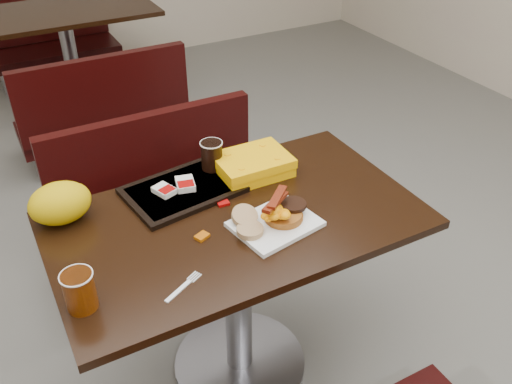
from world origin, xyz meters
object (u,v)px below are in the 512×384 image
bench_far_s (99,103)px  bench_far_n (52,36)px  bench_near_n (169,204)px  platter (275,224)px  clamshell (252,165)px  coffee_cup_near (80,291)px  hashbrown_sleeve_right (185,184)px  tray (183,190)px  coffee_cup_far (212,155)px  hashbrown_sleeve_left (164,190)px  fork (178,291)px  paper_bag (60,203)px  knife (309,213)px  table_far (72,64)px  table_near (238,299)px  pancake_stack (284,215)px

bench_far_s → bench_far_n: size_ratio=1.00×
bench_near_n → platter: (0.09, -0.80, 0.40)m
platter → clamshell: (0.08, 0.31, 0.03)m
bench_far_s → clamshell: 1.75m
coffee_cup_near → hashbrown_sleeve_right: 0.59m
tray → coffee_cup_far: bearing=17.7°
hashbrown_sleeve_left → platter: bearing=-72.0°
bench_far_n → fork: bearing=-94.8°
paper_bag → coffee_cup_far: bearing=3.9°
knife → hashbrown_sleeve_left: hashbrown_sleeve_left is taller
paper_bag → knife: bearing=-25.9°
table_far → coffee_cup_near: size_ratio=10.46×
hashbrown_sleeve_left → clamshell: (0.34, -0.01, 0.01)m
table_near → clamshell: size_ratio=4.58×
paper_bag → bench_far_s: bearing=73.2°
table_far → bench_far_n: 0.70m
table_far → bench_far_s: (0.00, -0.70, -0.02)m
platter → clamshell: size_ratio=0.99×
bench_far_s → tray: (-0.10, -1.69, 0.40)m
coffee_cup_far → paper_bag: size_ratio=0.53×
bench_near_n → pancake_stack: size_ratio=7.94×
table_near → pancake_stack: size_ratio=9.52×
hashbrown_sleeve_right → coffee_cup_far: (0.13, 0.07, 0.04)m
tray → hashbrown_sleeve_right: size_ratio=4.59×
knife → hashbrown_sleeve_right: 0.44m
knife → hashbrown_sleeve_left: (-0.38, 0.32, 0.03)m
table_far → fork: 2.87m
bench_far_s → platter: platter is taller
platter → fork: bearing=-171.4°
bench_far_s → coffee_cup_far: bearing=-88.4°
fork → hashbrown_sleeve_right: hashbrown_sleeve_right is taller
bench_far_s → clamshell: bearing=-84.2°
bench_near_n → pancake_stack: bearing=-81.4°
tray → coffee_cup_far: size_ratio=3.60×
table_near → bench_far_s: size_ratio=1.20×
bench_far_n → tray: size_ratio=2.62×
bench_near_n → hashbrown_sleeve_left: bearing=-108.9°
table_near → coffee_cup_near: 0.71m
table_near → platter: platter is taller
bench_far_n → tray: bearing=-91.8°
coffee_cup_near → hashbrown_sleeve_left: bearing=45.4°
table_near → clamshell: (0.17, 0.21, 0.41)m
table_near → bench_near_n: table_near is taller
fork → bench_far_s: bearing=54.9°
hashbrown_sleeve_right → fork: bearing=-101.4°
clamshell → coffee_cup_far: bearing=149.6°
coffee_cup_near → tray: size_ratio=0.30×
pancake_stack → clamshell: (0.05, 0.31, 0.01)m
platter → table_far: bearing=81.9°
paper_bag → pancake_stack: bearing=-29.1°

